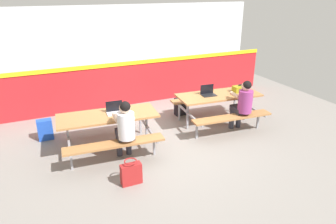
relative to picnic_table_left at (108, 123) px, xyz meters
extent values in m
cube|color=gray|center=(1.30, -0.01, -0.58)|extent=(10.00, 10.00, 0.02)
cube|color=red|center=(1.30, 2.29, -0.02)|extent=(8.00, 0.12, 1.10)
cube|color=yellow|center=(1.30, 2.23, 0.58)|extent=(8.00, 0.03, 0.10)
cube|color=silver|center=(1.30, 2.29, 1.33)|extent=(6.72, 0.12, 1.40)
cube|color=#9E6B3D|center=(0.00, 0.00, 0.15)|extent=(1.93, 0.90, 0.04)
cube|color=#9E6B3D|center=(-0.05, -0.63, -0.14)|extent=(1.80, 0.42, 0.04)
cube|color=#9E6B3D|center=(0.05, 0.63, -0.14)|extent=(1.80, 0.42, 0.04)
cube|color=gray|center=(-0.76, 0.06, -0.22)|extent=(0.04, 0.04, 0.70)
cube|color=gray|center=(-0.76, 0.06, -0.18)|extent=(0.16, 1.55, 0.04)
cube|color=gray|center=(-0.80, -0.45, -0.37)|extent=(0.04, 0.04, 0.41)
cube|color=gray|center=(-0.72, 0.57, -0.37)|extent=(0.04, 0.04, 0.41)
cube|color=gray|center=(0.76, -0.06, -0.22)|extent=(0.04, 0.04, 0.70)
cube|color=gray|center=(0.76, -0.06, -0.18)|extent=(0.16, 1.55, 0.04)
cube|color=gray|center=(0.72, -0.57, -0.37)|extent=(0.04, 0.04, 0.41)
cube|color=gray|center=(0.80, 0.45, -0.37)|extent=(0.04, 0.04, 0.41)
cube|color=#9E6B3D|center=(2.59, 0.15, 0.15)|extent=(1.93, 0.90, 0.04)
cube|color=#9E6B3D|center=(2.54, -0.48, -0.14)|extent=(1.80, 0.42, 0.04)
cube|color=#9E6B3D|center=(2.64, 0.79, -0.14)|extent=(1.80, 0.42, 0.04)
cube|color=gray|center=(1.84, 0.22, -0.22)|extent=(0.04, 0.04, 0.70)
cube|color=gray|center=(1.84, 0.22, -0.18)|extent=(0.16, 1.55, 0.04)
cube|color=gray|center=(1.80, -0.29, -0.37)|extent=(0.04, 0.04, 0.41)
cube|color=gray|center=(1.88, 0.72, -0.37)|extent=(0.04, 0.04, 0.41)
cube|color=gray|center=(3.35, 0.09, -0.22)|extent=(0.04, 0.04, 0.70)
cube|color=gray|center=(3.35, 0.09, -0.18)|extent=(0.16, 1.55, 0.04)
cube|color=gray|center=(3.31, -0.41, -0.37)|extent=(0.04, 0.04, 0.41)
cube|color=gray|center=(3.39, 0.60, -0.37)|extent=(0.04, 0.04, 0.41)
cylinder|color=#2D2D38|center=(0.11, -0.32, -0.35)|extent=(0.11, 0.11, 0.45)
cylinder|color=#2D2D38|center=(0.28, -0.34, -0.35)|extent=(0.11, 0.11, 0.45)
cube|color=#2D2D38|center=(0.18, -0.48, -0.06)|extent=(0.33, 0.40, 0.12)
cylinder|color=silver|center=(0.17, -0.65, 0.18)|extent=(0.30, 0.30, 0.48)
cylinder|color=beige|center=(0.05, -0.44, 0.27)|extent=(0.10, 0.31, 0.08)
cylinder|color=beige|center=(0.32, -0.46, 0.27)|extent=(0.10, 0.31, 0.08)
sphere|color=beige|center=(0.17, -0.63, 0.51)|extent=(0.20, 0.20, 0.20)
sphere|color=black|center=(0.17, -0.66, 0.54)|extent=(0.18, 0.18, 0.18)
cylinder|color=#2D2D38|center=(2.76, -0.17, -0.35)|extent=(0.11, 0.11, 0.45)
cylinder|color=#2D2D38|center=(2.94, -0.19, -0.35)|extent=(0.11, 0.11, 0.45)
cube|color=#2D2D38|center=(2.84, -0.33, -0.06)|extent=(0.33, 0.40, 0.12)
cylinder|color=#8C3372|center=(2.83, -0.50, 0.18)|extent=(0.30, 0.30, 0.48)
cylinder|color=tan|center=(2.70, -0.29, 0.27)|extent=(0.10, 0.31, 0.08)
cylinder|color=tan|center=(2.98, -0.31, 0.27)|extent=(0.10, 0.31, 0.08)
sphere|color=tan|center=(2.83, -0.48, 0.51)|extent=(0.20, 0.20, 0.20)
sphere|color=black|center=(2.83, -0.51, 0.54)|extent=(0.18, 0.18, 0.18)
cube|color=silver|center=(0.15, -0.01, 0.17)|extent=(0.34, 0.24, 0.01)
cube|color=black|center=(0.16, 0.09, 0.28)|extent=(0.32, 0.03, 0.21)
cube|color=black|center=(2.34, 0.17, 0.17)|extent=(0.34, 0.24, 0.01)
cube|color=black|center=(2.35, 0.28, 0.28)|extent=(0.32, 0.03, 0.21)
cube|color=olive|center=(3.17, 0.11, 0.24)|extent=(0.40, 0.18, 0.14)
cube|color=black|center=(3.17, 0.11, 0.33)|extent=(0.16, 0.02, 0.02)
cube|color=black|center=(2.07, 1.02, -0.35)|extent=(0.30, 0.18, 0.44)
cube|color=black|center=(2.07, 1.13, -0.42)|extent=(0.21, 0.04, 0.19)
cube|color=maroon|center=(0.03, -1.28, -0.39)|extent=(0.34, 0.14, 0.36)
torus|color=maroon|center=(0.03, -1.28, -0.15)|extent=(0.21, 0.21, 0.02)
cube|color=#1E47B2|center=(-1.13, 0.98, -0.35)|extent=(0.30, 0.18, 0.44)
cube|color=#1E47B2|center=(-1.13, 1.09, -0.42)|extent=(0.21, 0.04, 0.19)
camera|label=1|loc=(-1.16, -5.39, 2.43)|focal=32.90mm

